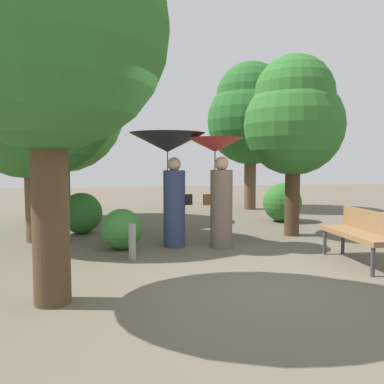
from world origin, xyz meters
TOP-DOWN VIEW (x-y plane):
  - ground_plane at (0.00, 0.00)m, footprint 40.00×40.00m
  - person_left at (-0.52, 2.33)m, footprint 1.41×1.41m
  - person_right at (0.36, 2.12)m, footprint 1.06×1.06m
  - park_bench at (2.29, 0.55)m, footprint 0.51×1.51m
  - tree_near_left at (-2.19, -0.39)m, footprint 2.70×2.70m
  - tree_near_right at (2.85, 7.64)m, footprint 2.87×2.87m
  - tree_mid_left at (-3.10, 3.29)m, footprint 3.36×3.36m
  - tree_mid_right at (2.23, 2.98)m, footprint 2.12×2.12m
  - tree_far_back at (-2.95, 6.04)m, footprint 3.30×3.30m
  - bush_path_left at (-2.28, 4.03)m, footprint 0.91×0.91m
  - bush_path_right at (-1.41, 2.24)m, footprint 0.74×0.74m
  - bush_behind_bench at (2.83, 4.88)m, footprint 1.03×1.03m
  - path_marker_post at (-1.24, 1.46)m, footprint 0.12×0.12m

SIDE VIEW (x-z plane):
  - ground_plane at x=0.00m, z-range 0.00..0.00m
  - path_marker_post at x=-1.24m, z-range 0.00..0.59m
  - bush_path_right at x=-1.41m, z-range 0.00..0.74m
  - bush_path_left at x=-2.28m, z-range 0.00..0.91m
  - park_bench at x=2.29m, z-range 0.10..0.93m
  - bush_behind_bench at x=2.83m, z-range 0.00..1.03m
  - person_right at x=0.36m, z-range 0.35..2.38m
  - person_left at x=-0.52m, z-range 0.57..2.70m
  - tree_mid_right at x=2.23m, z-range 0.64..4.49m
  - tree_near_right at x=2.85m, z-range 0.75..5.62m
  - tree_mid_left at x=-3.10m, z-range 0.66..5.71m
  - tree_far_back at x=-2.95m, z-range 0.68..5.74m
  - tree_near_left at x=-2.19m, z-range 0.83..5.79m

